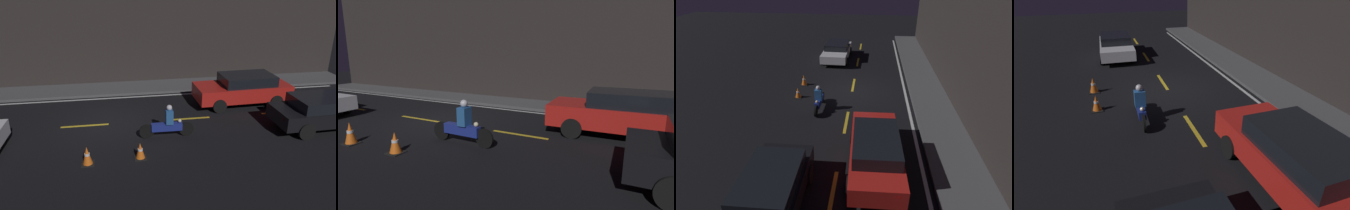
# 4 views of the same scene
# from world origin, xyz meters

# --- Properties ---
(ground_plane) EXTENTS (56.00, 56.00, 0.00)m
(ground_plane) POSITION_xyz_m (0.00, 0.00, 0.00)
(ground_plane) COLOR black
(raised_curb) EXTENTS (28.00, 2.09, 0.14)m
(raised_curb) POSITION_xyz_m (0.00, 4.45, 0.07)
(raised_curb) COLOR #4C4C4F
(raised_curb) RESTS_ON ground
(building_front) EXTENTS (28.00, 0.30, 6.86)m
(building_front) POSITION_xyz_m (0.00, 5.64, 3.43)
(building_front) COLOR #2D2826
(building_front) RESTS_ON ground
(lane_dash_a) EXTENTS (2.00, 0.14, 0.01)m
(lane_dash_a) POSITION_xyz_m (-10.00, 0.00, 0.00)
(lane_dash_a) COLOR gold
(lane_dash_a) RESTS_ON ground
(lane_dash_b) EXTENTS (2.00, 0.14, 0.01)m
(lane_dash_b) POSITION_xyz_m (-5.50, 0.00, 0.00)
(lane_dash_b) COLOR gold
(lane_dash_b) RESTS_ON ground
(lane_dash_c) EXTENTS (2.00, 0.14, 0.01)m
(lane_dash_c) POSITION_xyz_m (-1.00, 0.00, 0.00)
(lane_dash_c) COLOR gold
(lane_dash_c) RESTS_ON ground
(lane_dash_d) EXTENTS (2.00, 0.14, 0.01)m
(lane_dash_d) POSITION_xyz_m (3.50, 0.00, 0.00)
(lane_dash_d) COLOR gold
(lane_dash_d) RESTS_ON ground
(lane_dash_e) EXTENTS (2.00, 0.14, 0.01)m
(lane_dash_e) POSITION_xyz_m (8.00, 0.00, 0.00)
(lane_dash_e) COLOR gold
(lane_dash_e) RESTS_ON ground
(lane_solid_kerb) EXTENTS (25.20, 0.14, 0.01)m
(lane_solid_kerb) POSITION_xyz_m (0.00, 3.16, 0.00)
(lane_solid_kerb) COLOR silver
(lane_solid_kerb) RESTS_ON ground
(sedan_white) EXTENTS (4.57, 2.08, 1.34)m
(sedan_white) POSITION_xyz_m (-6.06, -1.71, 0.73)
(sedan_white) COLOR silver
(sedan_white) RESTS_ON ground
(taxi_red) EXTENTS (4.65, 2.05, 1.49)m
(taxi_red) POSITION_xyz_m (6.56, 1.37, 0.80)
(taxi_red) COLOR red
(taxi_red) RESTS_ON ground
(van_black) EXTENTS (4.51, 2.03, 1.39)m
(van_black) POSITION_xyz_m (8.94, -1.73, 0.76)
(van_black) COLOR black
(van_black) RESTS_ON ground
(motorcycle) EXTENTS (2.17, 0.37, 1.36)m
(motorcycle) POSITION_xyz_m (2.31, -1.55, 0.55)
(motorcycle) COLOR black
(motorcycle) RESTS_ON ground
(traffic_cone_near) EXTENTS (0.44, 0.44, 0.67)m
(traffic_cone_near) POSITION_xyz_m (-0.68, -3.11, 0.33)
(traffic_cone_near) COLOR black
(traffic_cone_near) RESTS_ON ground
(traffic_cone_mid) EXTENTS (0.42, 0.42, 0.60)m
(traffic_cone_mid) POSITION_xyz_m (1.12, -3.01, 0.29)
(traffic_cone_mid) COLOR black
(traffic_cone_mid) RESTS_ON ground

